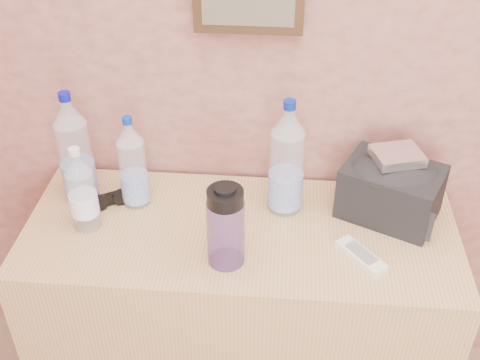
{
  "coord_description": "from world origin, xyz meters",
  "views": [
    {
      "loc": [
        -0.28,
        0.4,
        1.91
      ],
      "look_at": [
        -0.39,
        1.71,
        0.96
      ],
      "focal_mm": 45.0,
      "sensor_mm": 36.0,
      "label": 1
    }
  ],
  "objects_px": {
    "pet_large_b": "(133,166)",
    "ac_remote": "(361,256)",
    "nalgene_bottle": "(226,226)",
    "dresser": "(240,320)",
    "pet_large_a": "(75,153)",
    "pet_small": "(82,194)",
    "foil_packet": "(397,156)",
    "pet_large_c": "(287,163)",
    "sunglasses": "(109,199)",
    "toiletry_bag": "(391,189)"
  },
  "relations": [
    {
      "from": "dresser",
      "to": "pet_large_c",
      "type": "relative_size",
      "value": 3.45
    },
    {
      "from": "pet_large_c",
      "to": "toiletry_bag",
      "type": "distance_m",
      "value": 0.31
    },
    {
      "from": "sunglasses",
      "to": "toiletry_bag",
      "type": "relative_size",
      "value": 0.54
    },
    {
      "from": "pet_large_b",
      "to": "ac_remote",
      "type": "distance_m",
      "value": 0.7
    },
    {
      "from": "nalgene_bottle",
      "to": "pet_large_a",
      "type": "bearing_deg",
      "value": 152.17
    },
    {
      "from": "nalgene_bottle",
      "to": "ac_remote",
      "type": "height_order",
      "value": "nalgene_bottle"
    },
    {
      "from": "sunglasses",
      "to": "foil_packet",
      "type": "height_order",
      "value": "foil_packet"
    },
    {
      "from": "pet_small",
      "to": "sunglasses",
      "type": "relative_size",
      "value": 1.82
    },
    {
      "from": "dresser",
      "to": "foil_packet",
      "type": "relative_size",
      "value": 9.44
    },
    {
      "from": "dresser",
      "to": "pet_large_b",
      "type": "distance_m",
      "value": 0.62
    },
    {
      "from": "pet_small",
      "to": "pet_large_c",
      "type": "bearing_deg",
      "value": 13.44
    },
    {
      "from": "pet_large_b",
      "to": "ac_remote",
      "type": "relative_size",
      "value": 1.9
    },
    {
      "from": "ac_remote",
      "to": "toiletry_bag",
      "type": "xyz_separation_m",
      "value": [
        0.09,
        0.21,
        0.08
      ]
    },
    {
      "from": "pet_small",
      "to": "sunglasses",
      "type": "distance_m",
      "value": 0.15
    },
    {
      "from": "pet_small",
      "to": "toiletry_bag",
      "type": "xyz_separation_m",
      "value": [
        0.87,
        0.13,
        -0.03
      ]
    },
    {
      "from": "sunglasses",
      "to": "foil_packet",
      "type": "xyz_separation_m",
      "value": [
        0.84,
        0.04,
        0.18
      ]
    },
    {
      "from": "pet_large_b",
      "to": "sunglasses",
      "type": "relative_size",
      "value": 2.03
    },
    {
      "from": "foil_packet",
      "to": "pet_small",
      "type": "bearing_deg",
      "value": -170.56
    },
    {
      "from": "toiletry_bag",
      "to": "foil_packet",
      "type": "height_order",
      "value": "foil_packet"
    },
    {
      "from": "toiletry_bag",
      "to": "foil_packet",
      "type": "bearing_deg",
      "value": 101.5
    },
    {
      "from": "pet_large_a",
      "to": "pet_large_c",
      "type": "distance_m",
      "value": 0.62
    },
    {
      "from": "pet_small",
      "to": "sunglasses",
      "type": "xyz_separation_m",
      "value": [
        0.04,
        0.11,
        -0.1
      ]
    },
    {
      "from": "pet_small",
      "to": "nalgene_bottle",
      "type": "distance_m",
      "value": 0.43
    },
    {
      "from": "pet_large_a",
      "to": "ac_remote",
      "type": "xyz_separation_m",
      "value": [
        0.84,
        -0.22,
        -0.15
      ]
    },
    {
      "from": "pet_large_a",
      "to": "pet_large_b",
      "type": "xyz_separation_m",
      "value": [
        0.17,
        -0.02,
        -0.03
      ]
    },
    {
      "from": "pet_large_a",
      "to": "nalgene_bottle",
      "type": "xyz_separation_m",
      "value": [
        0.47,
        -0.25,
        -0.04
      ]
    },
    {
      "from": "pet_large_a",
      "to": "pet_small",
      "type": "xyz_separation_m",
      "value": [
        0.06,
        -0.14,
        -0.04
      ]
    },
    {
      "from": "pet_large_c",
      "to": "nalgene_bottle",
      "type": "xyz_separation_m",
      "value": [
        -0.15,
        -0.24,
        -0.04
      ]
    },
    {
      "from": "pet_small",
      "to": "toiletry_bag",
      "type": "distance_m",
      "value": 0.88
    },
    {
      "from": "nalgene_bottle",
      "to": "dresser",
      "type": "bearing_deg",
      "value": 78.62
    },
    {
      "from": "pet_large_a",
      "to": "ac_remote",
      "type": "bearing_deg",
      "value": -14.44
    },
    {
      "from": "pet_large_a",
      "to": "ac_remote",
      "type": "distance_m",
      "value": 0.88
    },
    {
      "from": "nalgene_bottle",
      "to": "ac_remote",
      "type": "distance_m",
      "value": 0.38
    },
    {
      "from": "pet_large_c",
      "to": "ac_remote",
      "type": "relative_size",
      "value": 2.32
    },
    {
      "from": "pet_large_c",
      "to": "sunglasses",
      "type": "xyz_separation_m",
      "value": [
        -0.53,
        -0.03,
        -0.14
      ]
    },
    {
      "from": "pet_large_b",
      "to": "ac_remote",
      "type": "bearing_deg",
      "value": -16.66
    },
    {
      "from": "pet_large_b",
      "to": "pet_small",
      "type": "distance_m",
      "value": 0.17
    },
    {
      "from": "pet_large_c",
      "to": "sunglasses",
      "type": "bearing_deg",
      "value": -176.8
    },
    {
      "from": "foil_packet",
      "to": "ac_remote",
      "type": "bearing_deg",
      "value": -113.72
    },
    {
      "from": "pet_large_c",
      "to": "pet_small",
      "type": "height_order",
      "value": "pet_large_c"
    },
    {
      "from": "dresser",
      "to": "pet_large_b",
      "type": "height_order",
      "value": "pet_large_b"
    },
    {
      "from": "pet_large_b",
      "to": "foil_packet",
      "type": "xyz_separation_m",
      "value": [
        0.76,
        0.02,
        0.07
      ]
    },
    {
      "from": "ac_remote",
      "to": "toiletry_bag",
      "type": "relative_size",
      "value": 0.58
    },
    {
      "from": "pet_large_a",
      "to": "pet_small",
      "type": "height_order",
      "value": "pet_large_a"
    },
    {
      "from": "ac_remote",
      "to": "toiletry_bag",
      "type": "height_order",
      "value": "toiletry_bag"
    },
    {
      "from": "ac_remote",
      "to": "dresser",
      "type": "bearing_deg",
      "value": -145.74
    },
    {
      "from": "pet_large_c",
      "to": "toiletry_bag",
      "type": "xyz_separation_m",
      "value": [
        0.31,
        -0.0,
        -0.07
      ]
    },
    {
      "from": "dresser",
      "to": "ac_remote",
      "type": "xyz_separation_m",
      "value": [
        0.34,
        -0.1,
        0.4
      ]
    },
    {
      "from": "pet_large_b",
      "to": "pet_small",
      "type": "height_order",
      "value": "pet_large_b"
    },
    {
      "from": "pet_small",
      "to": "dresser",
      "type": "bearing_deg",
      "value": 3.12
    }
  ]
}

